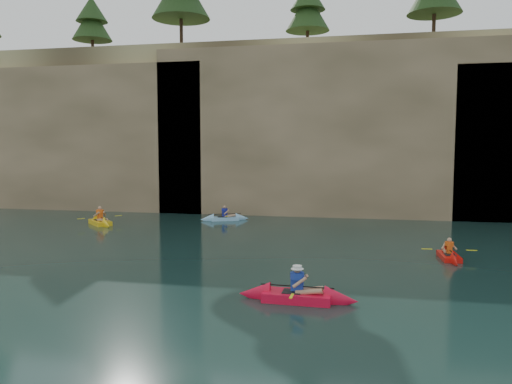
# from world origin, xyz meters

# --- Properties ---
(ground) EXTENTS (160.00, 160.00, 0.00)m
(ground) POSITION_xyz_m (0.00, 0.00, 0.00)
(ground) COLOR black
(ground) RESTS_ON ground
(cliff) EXTENTS (70.00, 16.00, 12.00)m
(cliff) POSITION_xyz_m (0.00, 30.00, 6.00)
(cliff) COLOR tan
(cliff) RESTS_ON ground
(cliff_slab_west) EXTENTS (26.00, 2.40, 10.56)m
(cliff_slab_west) POSITION_xyz_m (-20.00, 22.60, 5.28)
(cliff_slab_west) COLOR tan
(cliff_slab_west) RESTS_ON ground
(cliff_slab_center) EXTENTS (24.00, 2.40, 11.40)m
(cliff_slab_center) POSITION_xyz_m (2.00, 22.60, 5.70)
(cliff_slab_center) COLOR tan
(cliff_slab_center) RESTS_ON ground
(sea_cave_west) EXTENTS (4.50, 1.00, 4.00)m
(sea_cave_west) POSITION_xyz_m (-18.00, 21.95, 2.00)
(sea_cave_west) COLOR black
(sea_cave_west) RESTS_ON ground
(sea_cave_center) EXTENTS (3.50, 1.00, 3.20)m
(sea_cave_center) POSITION_xyz_m (-4.00, 21.95, 1.60)
(sea_cave_center) COLOR black
(sea_cave_center) RESTS_ON ground
(sea_cave_east) EXTENTS (5.00, 1.00, 4.50)m
(sea_cave_east) POSITION_xyz_m (10.00, 21.95, 2.25)
(sea_cave_east) COLOR black
(sea_cave_east) RESTS_ON ground
(main_kayaker) EXTENTS (3.57, 2.41, 1.32)m
(main_kayaker) POSITION_xyz_m (1.58, 3.78, 0.18)
(main_kayaker) COLOR red
(main_kayaker) RESTS_ON ground
(kayaker_red_far) EXTENTS (2.16, 2.97, 1.08)m
(kayaker_red_far) POSITION_xyz_m (6.98, 10.56, 0.13)
(kayaker_red_far) COLOR red
(kayaker_red_far) RESTS_ON ground
(kayaker_yellow) EXTENTS (2.90, 2.83, 1.34)m
(kayaker_yellow) POSITION_xyz_m (-11.42, 15.92, 0.17)
(kayaker_yellow) COLOR yellow
(kayaker_yellow) RESTS_ON ground
(kayaker_ltblue_mid) EXTENTS (3.03, 2.11, 1.14)m
(kayaker_ltblue_mid) POSITION_xyz_m (-4.72, 19.00, 0.14)
(kayaker_ltblue_mid) COLOR #8FCBF0
(kayaker_ltblue_mid) RESTS_ON ground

